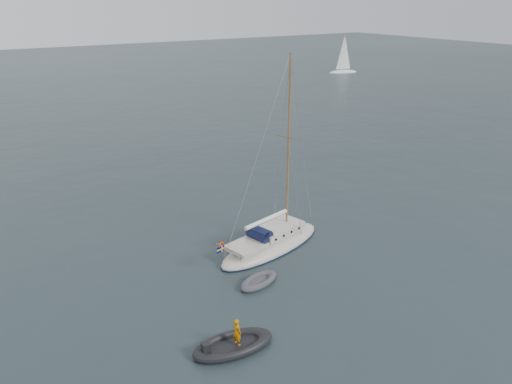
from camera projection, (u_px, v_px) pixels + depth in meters
ground at (274, 255)px, 30.98m from camera, size 300.00×300.00×0.00m
sailboat at (271, 234)px, 31.57m from camera, size 8.82×2.64×12.56m
dinghy at (259, 281)px, 27.84m from camera, size 2.66×1.20×0.38m
rib at (233, 344)px, 22.67m from camera, size 3.89×1.77×1.55m
distant_yacht_b at (344, 55)px, 103.86m from camera, size 6.35×3.39×8.42m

